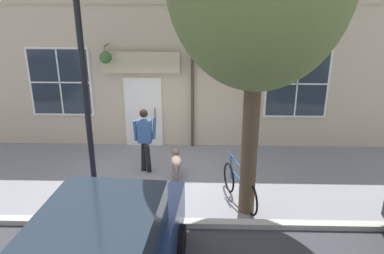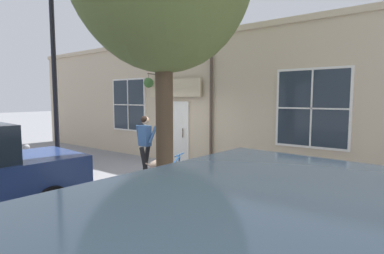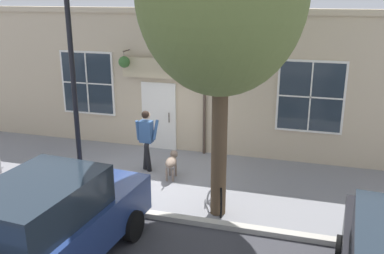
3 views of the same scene
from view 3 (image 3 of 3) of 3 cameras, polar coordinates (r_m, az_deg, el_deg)
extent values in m
plane|color=gray|center=(11.44, -4.96, -6.71)|extent=(90.00, 90.00, 0.00)
cube|color=#B2ADA3|center=(9.77, -9.27, -10.90)|extent=(0.20, 28.00, 0.12)
cube|color=#C6B293|center=(12.94, -1.43, 5.76)|extent=(0.30, 18.00, 4.12)
cube|color=#C6B293|center=(12.69, -1.50, 15.27)|extent=(0.42, 18.00, 0.16)
cube|color=white|center=(13.23, -4.39, 1.48)|extent=(0.10, 1.10, 2.10)
cube|color=#232D38|center=(13.22, -4.43, 1.24)|extent=(0.03, 0.90, 1.90)
cylinder|color=#47382D|center=(13.04, -3.09, 1.26)|extent=(0.03, 0.03, 0.30)
cube|color=beige|center=(12.82, -4.71, 7.83)|extent=(0.08, 2.20, 0.60)
cylinder|color=#47382D|center=(12.55, 1.68, 4.43)|extent=(0.09, 0.09, 3.71)
cylinder|color=#47382D|center=(12.99, -8.75, 10.03)|extent=(0.44, 0.04, 0.04)
cylinder|color=#47382D|center=(12.85, -9.06, 9.13)|extent=(0.01, 0.01, 0.34)
cone|color=#2D2823|center=(12.88, -9.01, 8.16)|extent=(0.32, 0.32, 0.18)
sphere|color=#3D6B33|center=(12.87, -9.03, 8.56)|extent=(0.34, 0.34, 0.34)
cube|color=white|center=(14.04, -13.71, 5.73)|extent=(0.08, 1.82, 2.02)
cube|color=#232D38|center=(14.01, -13.77, 5.70)|extent=(0.03, 1.70, 1.90)
cube|color=white|center=(13.99, -13.81, 5.69)|extent=(0.04, 0.04, 1.90)
cube|color=white|center=(13.99, -13.81, 5.69)|extent=(0.04, 1.70, 0.04)
cube|color=white|center=(12.20, 15.52, 3.90)|extent=(0.08, 1.82, 2.02)
cube|color=#232D38|center=(12.17, 15.52, 3.87)|extent=(0.03, 1.70, 1.90)
cube|color=white|center=(12.15, 15.51, 3.85)|extent=(0.04, 0.04, 1.90)
cube|color=white|center=(12.15, 15.51, 3.85)|extent=(0.04, 1.70, 0.04)
cylinder|color=black|center=(11.90, -6.13, -3.66)|extent=(0.30, 0.15, 0.83)
cylinder|color=black|center=(11.64, -5.90, -4.13)|extent=(0.30, 0.15, 0.83)
cube|color=#2D4C7A|center=(11.53, -6.12, -0.60)|extent=(0.24, 0.35, 0.60)
sphere|color=tan|center=(11.42, -6.15, 1.58)|extent=(0.23, 0.23, 0.23)
sphere|color=black|center=(11.39, -6.22, 1.65)|extent=(0.21, 0.21, 0.21)
cylinder|color=#2D4C7A|center=(11.59, -7.24, -0.45)|extent=(0.17, 0.09, 0.57)
cylinder|color=#2D4C7A|center=(11.51, -4.88, -0.39)|extent=(0.33, 0.10, 0.52)
ellipsoid|color=#7F6B5B|center=(11.19, -2.81, -4.73)|extent=(0.61, 0.33, 0.25)
cylinder|color=#7F6B5B|center=(11.47, -2.99, -5.67)|extent=(0.06, 0.06, 0.34)
cylinder|color=#7F6B5B|center=(11.44, -2.19, -5.74)|extent=(0.06, 0.06, 0.34)
cylinder|color=#7F6B5B|center=(11.16, -3.41, -6.36)|extent=(0.06, 0.06, 0.34)
cylinder|color=#7F6B5B|center=(11.12, -2.58, -6.43)|extent=(0.06, 0.06, 0.34)
sphere|color=#7F6B5B|center=(11.47, -2.42, -3.64)|extent=(0.20, 0.20, 0.20)
cone|color=#7F6B5B|center=(11.58, -2.30, -3.54)|extent=(0.11, 0.10, 0.09)
cone|color=#7F6B5B|center=(11.44, -2.68, -3.19)|extent=(0.06, 0.06, 0.07)
cone|color=#7F6B5B|center=(11.42, -2.19, -3.22)|extent=(0.06, 0.06, 0.07)
cylinder|color=#7F6B5B|center=(10.83, -3.26, -5.20)|extent=(0.21, 0.06, 0.14)
cylinder|color=brown|center=(9.02, 3.65, -1.73)|extent=(0.33, 0.33, 3.41)
sphere|color=olive|center=(8.84, 5.12, 13.43)|extent=(1.92, 1.92, 1.92)
torus|color=black|center=(10.37, 2.83, -7.29)|extent=(0.69, 0.22, 0.70)
torus|color=black|center=(9.45, 3.85, -9.89)|extent=(0.69, 0.22, 0.70)
cylinder|color=#1E4C8C|center=(9.82, 3.33, -7.48)|extent=(0.92, 0.42, 0.19)
cylinder|color=#1E4C8C|center=(9.60, 3.53, -7.17)|extent=(0.22, 0.12, 0.48)
cylinder|color=#1E4C8C|center=(9.74, 3.32, -5.64)|extent=(0.78, 0.35, 0.16)
cylinder|color=#1E4C8C|center=(10.17, 2.93, -5.83)|extent=(0.12, 0.08, 0.58)
cylinder|color=#1E4C8C|center=(10.09, 2.92, -4.18)|extent=(0.45, 0.14, 0.03)
ellipsoid|color=black|center=(9.50, 3.56, -5.74)|extent=(0.27, 0.19, 0.09)
cube|color=navy|center=(7.96, -18.41, -13.44)|extent=(4.42, 2.08, 0.76)
cube|color=#1E2833|center=(7.48, -19.96, -9.39)|extent=(2.35, 1.71, 0.68)
cylinder|color=black|center=(9.53, -17.35, -10.58)|extent=(0.63, 0.23, 0.62)
cylinder|color=black|center=(8.65, -7.83, -12.93)|extent=(0.63, 0.23, 0.62)
cylinder|color=black|center=(8.21, 19.19, -15.58)|extent=(0.63, 0.23, 0.62)
cylinder|color=black|center=(9.51, -15.36, 3.69)|extent=(0.11, 0.11, 5.01)
cylinder|color=#99999E|center=(12.19, -24.15, -4.96)|extent=(0.10, 0.07, 0.07)
camera|label=1|loc=(3.13, -48.62, 8.05)|focal=35.00mm
camera|label=2|loc=(5.16, 38.27, -14.93)|focal=28.00mm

